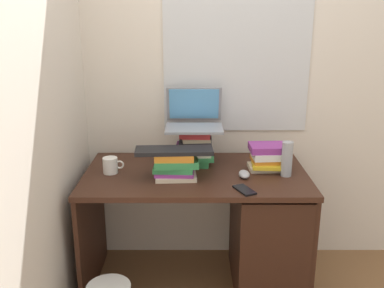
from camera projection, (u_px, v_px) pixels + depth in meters
ground_plane at (196, 282)px, 2.69m from camera, size 6.00×6.00×0.00m
wall_back at (196, 63)px, 2.69m from camera, size 6.00×0.06×2.60m
wall_left at (62, 71)px, 2.31m from camera, size 0.05×6.00×2.60m
desk at (249, 226)px, 2.55m from camera, size 1.27×0.71×0.73m
book_stack_tall at (195, 147)px, 2.58m from camera, size 0.23×0.20×0.21m
book_stack_keyboard_riser at (175, 165)px, 2.37m from camera, size 0.25×0.18×0.15m
book_stack_side at (268, 157)px, 2.50m from camera, size 0.22×0.20×0.15m
laptop at (194, 118)px, 2.60m from camera, size 0.34×0.29×0.23m
keyboard at (175, 151)px, 2.34m from camera, size 0.43×0.16×0.02m
computer_mouse at (245, 174)px, 2.40m from camera, size 0.06×0.10×0.04m
mug at (111, 165)px, 2.45m from camera, size 0.12×0.08×0.09m
water_bottle at (287, 159)px, 2.40m from camera, size 0.06×0.06×0.20m
cell_phone at (245, 190)px, 2.22m from camera, size 0.12×0.15×0.01m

